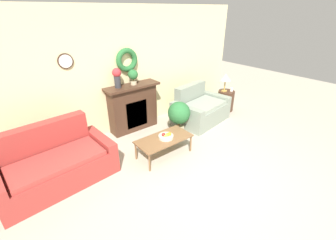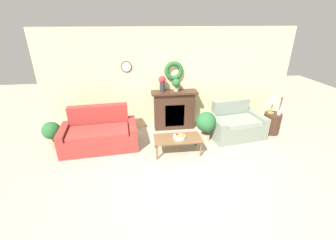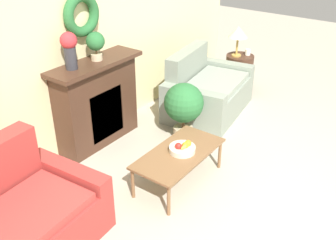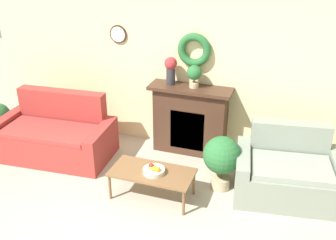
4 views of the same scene
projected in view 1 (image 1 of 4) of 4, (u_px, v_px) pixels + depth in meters
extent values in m
plane|color=#ADA38E|center=(208.00, 186.00, 3.67)|extent=(16.00, 16.00, 0.00)
cube|color=beige|center=(122.00, 72.00, 4.94)|extent=(6.80, 0.06, 2.70)
cylinder|color=#382319|center=(65.00, 61.00, 4.09)|extent=(0.28, 0.02, 0.28)
cylinder|color=white|center=(66.00, 61.00, 4.08)|extent=(0.24, 0.01, 0.24)
torus|color=#286633|center=(127.00, 60.00, 4.81)|extent=(0.50, 0.11, 0.50)
cube|color=#42281C|center=(133.00, 108.00, 5.22)|extent=(1.11, 0.34, 1.04)
cube|color=black|center=(137.00, 114.00, 5.15)|extent=(0.53, 0.02, 0.63)
cube|color=orange|center=(137.00, 117.00, 5.18)|extent=(0.42, 0.01, 0.34)
cube|color=#42281C|center=(132.00, 86.00, 4.95)|extent=(1.25, 0.41, 0.05)
cube|color=#9E332D|center=(60.00, 174.00, 3.63)|extent=(1.48, 0.83, 0.43)
cube|color=#9E332D|center=(47.00, 148.00, 3.81)|extent=(1.44, 0.31, 0.95)
cube|color=#9E332D|center=(102.00, 149.00, 4.15)|extent=(0.24, 0.94, 0.57)
cube|color=#AD3832|center=(57.00, 161.00, 3.51)|extent=(1.42, 0.77, 0.08)
cube|color=gray|center=(204.00, 114.00, 5.66)|extent=(1.12, 0.86, 0.44)
cube|color=gray|center=(190.00, 101.00, 5.84)|extent=(1.05, 0.35, 0.90)
cube|color=gray|center=(186.00, 118.00, 5.30)|extent=(0.30, 0.93, 0.58)
cube|color=gray|center=(214.00, 104.00, 6.09)|extent=(0.30, 0.93, 0.58)
cube|color=gray|center=(205.00, 104.00, 5.55)|extent=(1.07, 0.80, 0.08)
cube|color=brown|center=(164.00, 139.00, 4.29)|extent=(1.08, 0.54, 0.03)
cylinder|color=brown|center=(150.00, 163.00, 3.94)|extent=(0.04, 0.04, 0.36)
cylinder|color=brown|center=(191.00, 144.00, 4.50)|extent=(0.04, 0.04, 0.36)
cylinder|color=brown|center=(136.00, 151.00, 4.26)|extent=(0.04, 0.04, 0.36)
cylinder|color=brown|center=(176.00, 135.00, 4.82)|extent=(0.04, 0.04, 0.36)
cylinder|color=beige|center=(166.00, 137.00, 4.28)|extent=(0.28, 0.28, 0.06)
sphere|color=#B2231E|center=(163.00, 135.00, 4.25)|extent=(0.08, 0.08, 0.08)
sphere|color=orange|center=(168.00, 135.00, 4.25)|extent=(0.07, 0.07, 0.07)
sphere|color=orange|center=(170.00, 134.00, 4.27)|extent=(0.07, 0.07, 0.07)
ellipsoid|color=yellow|center=(168.00, 135.00, 4.24)|extent=(0.17, 0.04, 0.04)
cylinder|color=#42281C|center=(226.00, 101.00, 6.32)|extent=(0.45, 0.45, 0.56)
cylinder|color=#B28E42|center=(224.00, 91.00, 6.19)|extent=(0.15, 0.15, 0.02)
cylinder|color=#B28E42|center=(225.00, 85.00, 6.12)|extent=(0.03, 0.03, 0.29)
cone|color=beige|center=(226.00, 77.00, 6.01)|extent=(0.31, 0.31, 0.17)
cylinder|color=silver|center=(232.00, 89.00, 6.17)|extent=(0.09, 0.09, 0.10)
cylinder|color=#2D2D33|center=(118.00, 82.00, 4.73)|extent=(0.13, 0.13, 0.25)
sphere|color=#B72D33|center=(117.00, 73.00, 4.64)|extent=(0.19, 0.19, 0.19)
cylinder|color=tan|center=(134.00, 83.00, 4.96)|extent=(0.14, 0.14, 0.08)
cylinder|color=#4C3823|center=(133.00, 80.00, 4.93)|extent=(0.02, 0.02, 0.06)
sphere|color=#286633|center=(133.00, 74.00, 4.87)|extent=(0.22, 0.22, 0.22)
cylinder|color=tan|center=(179.00, 130.00, 5.21)|extent=(0.26, 0.26, 0.16)
cylinder|color=#4C3823|center=(179.00, 124.00, 5.14)|extent=(0.04, 0.04, 0.14)
sphere|color=#286633|center=(179.00, 113.00, 5.01)|extent=(0.51, 0.51, 0.51)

